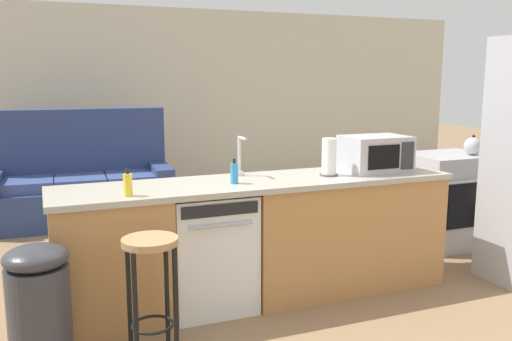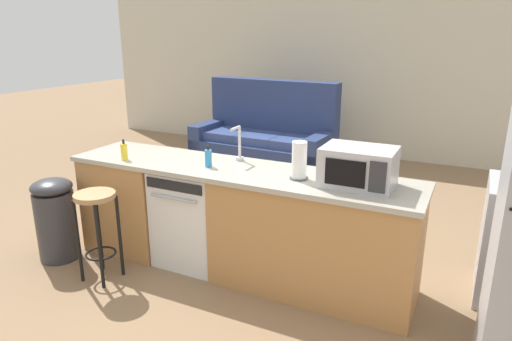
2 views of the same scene
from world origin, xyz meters
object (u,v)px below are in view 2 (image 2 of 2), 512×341
Objects in this scene: trash_bin at (56,218)px; couch at (266,141)px; soap_bottle at (208,158)px; dish_soap_bottle at (124,151)px; paper_towel_roll at (299,161)px; bar_stool at (97,218)px; dishwasher at (196,215)px; microwave at (358,167)px.

couch reaches higher than trash_bin.
soap_bottle is 0.76m from dish_soap_bottle.
couch is (-0.10, 3.06, -0.58)m from dish_soap_bottle.
trash_bin is at bearing -166.80° from paper_towel_roll.
soap_bottle is 1.00m from bar_stool.
paper_towel_roll is 1.60× the size of dish_soap_bottle.
dishwasher is 1.24m from trash_bin.
couch is (-0.67, 2.87, -0.03)m from dishwasher.
microwave is 0.43m from paper_towel_roll.
couch is (-0.14, 3.48, -0.14)m from bar_stool.
couch reaches higher than bar_stool.
paper_towel_roll is 0.14× the size of couch.
dish_soap_bottle reaches higher than bar_stool.
dish_soap_bottle is 0.87m from trash_bin.
dish_soap_bottle is at bearing 30.19° from trash_bin.
paper_towel_roll is 2.23m from trash_bin.
dishwasher is at bearing 49.63° from bar_stool.
trash_bin is (-0.55, -0.32, -0.59)m from dish_soap_bottle.
paper_towel_roll is (0.95, -0.03, 0.62)m from dishwasher.
microwave is 2.64m from trash_bin.
couch is at bearing 82.29° from trash_bin.
bar_stool is 0.36× the size of couch.
couch is at bearing 119.13° from paper_towel_roll.
soap_bottle is 0.09× the size of couch.
dish_soap_bottle is 0.61m from bar_stool.
microwave is at bearing 17.89° from bar_stool.
dishwasher reaches higher than bar_stool.
dish_soap_bottle is (-1.52, -0.16, -0.07)m from paper_towel_roll.
microwave is 2.84× the size of dish_soap_bottle.
microwave is at bearing 3.86° from paper_towel_roll.
dish_soap_bottle is (-1.95, -0.19, -0.07)m from microwave.
paper_towel_roll is at bearing -176.14° from microwave.
microwave is 0.68× the size of bar_stool.
dish_soap_bottle reaches higher than dishwasher.
dishwasher is 0.58m from soap_bottle.
soap_bottle is 3.10m from couch.
soap_bottle is at bearing -17.95° from dishwasher.
trash_bin is (-1.12, -0.52, -0.04)m from dishwasher.
dish_soap_bottle is (-0.57, -0.19, 0.55)m from dishwasher.
dishwasher reaches higher than trash_bin.
paper_towel_roll is 1.60× the size of soap_bottle.
paper_towel_roll is at bearing -1.83° from dishwasher.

